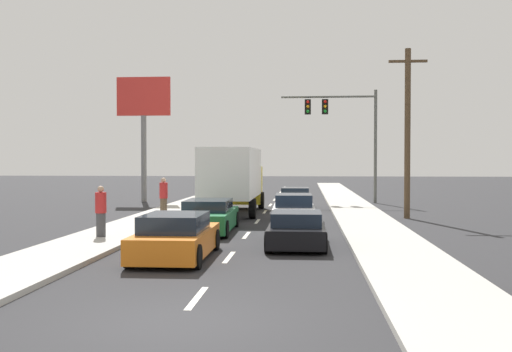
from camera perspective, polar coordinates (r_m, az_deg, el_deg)
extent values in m
plane|color=#2B2B2D|center=(34.99, 1.22, -3.02)|extent=(140.00, 140.00, 0.00)
cube|color=#B2AFA8|center=(30.06, 9.88, -3.65)|extent=(2.58, 80.00, 0.14)
cube|color=#B2AFA8|center=(30.74, -8.42, -3.53)|extent=(2.58, 80.00, 0.14)
cube|color=silver|center=(12.16, -5.69, -11.57)|extent=(0.14, 2.00, 0.01)
cube|color=silver|center=(17.01, -2.61, -7.80)|extent=(0.14, 2.00, 0.01)
cube|color=silver|center=(21.92, -0.92, -5.71)|extent=(0.14, 2.00, 0.01)
cube|color=silver|center=(26.87, 0.14, -4.38)|extent=(0.14, 2.00, 0.01)
cube|color=silver|center=(31.84, 0.86, -3.46)|extent=(0.14, 2.00, 0.01)
cube|color=silver|center=(36.81, 1.39, -2.79)|extent=(0.14, 2.00, 0.01)
cube|color=silver|center=(41.79, 1.80, -2.28)|extent=(0.14, 2.00, 0.01)
cube|color=silver|center=(46.78, 2.11, -1.88)|extent=(0.14, 2.00, 0.01)
cube|color=silver|center=(51.76, 2.37, -1.56)|extent=(0.14, 2.00, 0.01)
cube|color=silver|center=(56.75, 2.58, -1.29)|extent=(0.14, 2.00, 0.01)
cube|color=silver|center=(61.74, 2.76, -1.07)|extent=(0.14, 2.00, 0.01)
cube|color=white|center=(29.48, -2.36, 0.33)|extent=(2.45, 6.75, 2.41)
cube|color=red|center=(26.15, -3.25, 0.44)|extent=(2.19, 0.05, 0.36)
cube|color=yellow|center=(33.86, -1.46, -0.88)|extent=(2.34, 2.04, 2.11)
cylinder|color=black|center=(34.05, -3.41, -2.34)|extent=(0.30, 0.96, 0.96)
cylinder|color=black|center=(33.81, 0.50, -2.36)|extent=(0.30, 0.96, 0.96)
cylinder|color=black|center=(28.40, -5.03, -3.10)|extent=(0.30, 0.96, 0.96)
cylinder|color=black|center=(28.10, -0.34, -3.15)|extent=(0.30, 0.96, 0.96)
cube|color=#196B38|center=(22.91, -4.61, -4.19)|extent=(1.92, 4.71, 0.69)
cube|color=#192333|center=(22.83, -4.62, -2.81)|extent=(1.66, 2.39, 0.42)
cylinder|color=black|center=(24.83, -5.97, -4.14)|extent=(0.23, 0.64, 0.64)
cylinder|color=black|center=(24.59, -1.97, -4.18)|extent=(0.23, 0.64, 0.64)
cylinder|color=black|center=(21.32, -7.64, -5.07)|extent=(0.23, 0.64, 0.64)
cylinder|color=black|center=(21.05, -2.99, -5.14)|extent=(0.23, 0.64, 0.64)
cube|color=orange|center=(16.87, -7.67, -6.29)|extent=(1.87, 4.36, 0.66)
cube|color=#192333|center=(16.61, -7.83, -4.45)|extent=(1.63, 2.27, 0.48)
cylinder|color=black|center=(18.65, -9.22, -6.01)|extent=(0.22, 0.64, 0.64)
cylinder|color=black|center=(18.33, -3.96, -6.13)|extent=(0.22, 0.64, 0.64)
cylinder|color=black|center=(15.54, -12.06, -7.53)|extent=(0.22, 0.64, 0.64)
cylinder|color=black|center=(15.15, -5.76, -7.74)|extent=(0.22, 0.64, 0.64)
cube|color=tan|center=(33.48, 3.79, -2.45)|extent=(1.73, 4.14, 0.63)
cube|color=#192333|center=(33.35, 3.79, -1.52)|extent=(1.52, 1.76, 0.47)
cylinder|color=black|center=(35.02, 2.53, -2.49)|extent=(0.22, 0.64, 0.64)
cylinder|color=black|center=(35.00, 5.15, -2.50)|extent=(0.22, 0.64, 0.64)
cylinder|color=black|center=(31.99, 2.30, -2.87)|extent=(0.22, 0.64, 0.64)
cylinder|color=black|center=(31.96, 5.18, -2.88)|extent=(0.22, 0.64, 0.64)
cube|color=white|center=(25.62, 3.65, -3.61)|extent=(1.83, 4.69, 0.67)
cube|color=#192333|center=(25.30, 3.65, -2.33)|extent=(1.57, 2.17, 0.51)
cylinder|color=black|center=(27.42, 1.95, -3.60)|extent=(0.23, 0.64, 0.64)
cylinder|color=black|center=(27.42, 5.33, -3.60)|extent=(0.23, 0.64, 0.64)
cylinder|color=black|center=(23.88, 1.72, -4.35)|extent=(0.23, 0.64, 0.64)
cylinder|color=black|center=(23.89, 5.60, -4.36)|extent=(0.23, 0.64, 0.64)
cube|color=black|center=(19.16, 3.94, -5.47)|extent=(1.76, 4.17, 0.58)
cube|color=#192333|center=(18.79, 3.92, -4.08)|extent=(1.54, 1.98, 0.42)
cylinder|color=black|center=(20.72, 1.75, -5.25)|extent=(0.22, 0.64, 0.64)
cylinder|color=black|center=(20.70, 6.28, -5.26)|extent=(0.22, 0.64, 0.64)
cylinder|color=black|center=(17.69, 1.20, -6.40)|extent=(0.22, 0.64, 0.64)
cylinder|color=black|center=(17.66, 6.51, -6.43)|extent=(0.22, 0.64, 0.64)
cylinder|color=#595B56|center=(39.12, 11.42, 2.79)|extent=(0.20, 0.20, 7.33)
cylinder|color=#595B56|center=(39.09, 6.96, 7.57)|extent=(6.10, 0.14, 0.14)
cube|color=black|center=(39.02, 6.65, 6.63)|extent=(0.40, 0.56, 0.95)
sphere|color=red|center=(38.74, 6.67, 7.11)|extent=(0.20, 0.20, 0.20)
sphere|color=orange|center=(38.71, 6.67, 6.67)|extent=(0.20, 0.20, 0.20)
sphere|color=green|center=(38.69, 6.67, 6.23)|extent=(0.20, 0.20, 0.20)
cube|color=black|center=(39.00, 5.00, 6.63)|extent=(0.40, 0.56, 0.95)
sphere|color=red|center=(38.72, 5.00, 7.12)|extent=(0.20, 0.20, 0.20)
sphere|color=orange|center=(38.69, 5.00, 6.68)|extent=(0.20, 0.20, 0.20)
sphere|color=green|center=(38.67, 5.00, 6.23)|extent=(0.20, 0.20, 0.20)
cylinder|color=brown|center=(29.06, 14.36, 3.96)|extent=(0.28, 0.28, 8.05)
cube|color=brown|center=(29.41, 14.40, 10.64)|extent=(1.80, 0.12, 0.12)
cylinder|color=slate|center=(40.34, -10.74, 1.64)|extent=(0.36, 0.36, 5.76)
cube|color=red|center=(40.57, -10.76, 7.54)|extent=(3.62, 0.20, 2.57)
cylinder|color=#3F3F42|center=(21.07, -14.69, -4.56)|extent=(0.32, 0.32, 0.81)
cylinder|color=red|center=(21.01, -14.70, -2.49)|extent=(0.38, 0.38, 0.71)
sphere|color=tan|center=(20.98, -14.71, -1.22)|extent=(0.22, 0.22, 0.22)
cylinder|color=brown|center=(28.15, -8.88, -2.99)|extent=(0.32, 0.32, 0.84)
cylinder|color=red|center=(28.10, -8.88, -1.38)|extent=(0.38, 0.38, 0.74)
sphere|color=tan|center=(28.08, -8.89, -0.40)|extent=(0.23, 0.23, 0.23)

